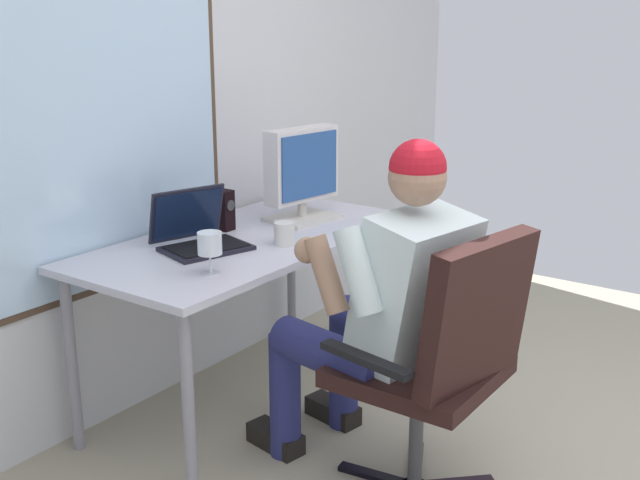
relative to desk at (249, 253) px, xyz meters
The scene contains 9 objects.
wall_rear 0.88m from the desk, 112.82° to the left, with size 5.16×0.08×2.87m.
desk is the anchor object (origin of this frame).
office_chair 1.03m from the desk, 101.02° to the right, with size 0.65×0.62×0.98m.
person_seated 0.75m from the desk, 101.75° to the right, with size 0.59×0.86×1.26m.
crt_monitor 0.47m from the desk, ahead, with size 0.38×0.27×0.41m.
laptop 0.27m from the desk, 161.92° to the left, with size 0.39×0.37×0.23m.
wine_glass 0.51m from the desk, 155.64° to the right, with size 0.09×0.09×0.15m.
desk_speaker 0.22m from the desk, 79.09° to the left, with size 0.06×0.08×0.17m.
coffee_mug 0.22m from the desk, 90.36° to the right, with size 0.08×0.08×0.09m.
Camera 1 is at (-2.21, -0.40, 1.64)m, focal length 44.27 mm.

